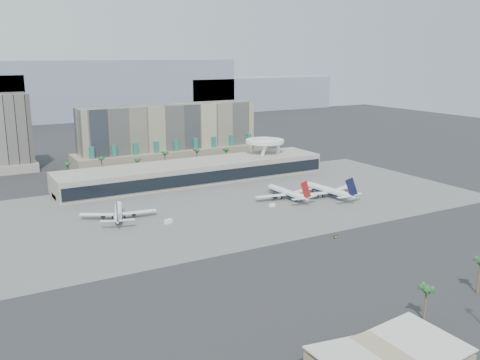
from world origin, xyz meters
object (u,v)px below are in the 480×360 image
airliner_left (118,212)px  airliner_right (328,190)px  airliner_centre (287,193)px  service_vehicle_a (168,221)px  service_vehicle_b (272,205)px  taxiway_sign (336,237)px

airliner_left → airliner_right: 114.98m
airliner_centre → service_vehicle_a: airliner_centre is taller
service_vehicle_a → airliner_right: bearing=-22.7°
airliner_centre → service_vehicle_b: airliner_centre is taller
airliner_centre → service_vehicle_b: size_ratio=12.82×
service_vehicle_a → service_vehicle_b: (57.67, -0.10, -0.16)m
service_vehicle_a → airliner_left: bearing=111.9°
airliner_left → airliner_right: size_ratio=0.88×
service_vehicle_b → taxiway_sign: 54.55m
service_vehicle_a → service_vehicle_b: size_ratio=1.27×
airliner_left → airliner_centre: bearing=12.1°
airliner_left → service_vehicle_a: (18.40, -18.25, -2.35)m
airliner_left → taxiway_sign: (73.87, -72.86, -2.76)m
service_vehicle_a → taxiway_sign: bearing=-67.9°
service_vehicle_b → service_vehicle_a: bearing=-172.9°
airliner_right → service_vehicle_b: (-37.62, -1.16, -2.86)m
airliner_left → taxiway_sign: size_ratio=15.58×
airliner_right → service_vehicle_a: airliner_right is taller
airliner_centre → taxiway_sign: bearing=-108.4°
airliner_centre → service_vehicle_a: (-73.17, -9.10, -2.45)m
airliner_right → service_vehicle_a: size_ratio=10.86×
taxiway_sign → airliner_right: bearing=38.1°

